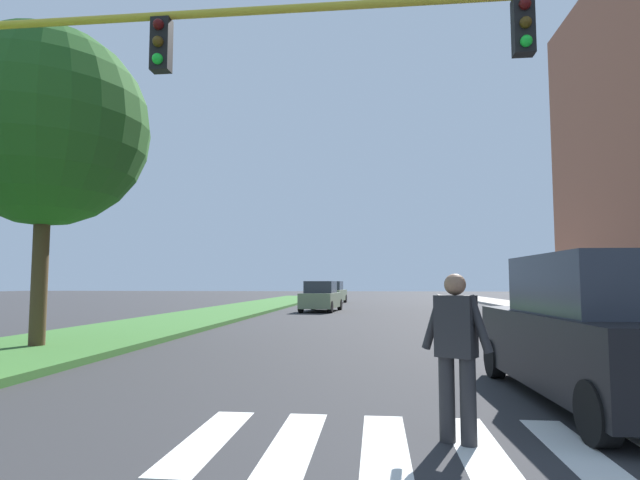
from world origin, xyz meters
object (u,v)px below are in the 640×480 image
(traffic_light_gantry, at_px, (160,92))
(suv_crossing, at_px, (600,333))
(pedestrian_performer, at_px, (456,349))
(sedan_distant, at_px, (332,293))
(tree_mid, at_px, (46,127))
(sedan_midblock, at_px, (321,297))

(traffic_light_gantry, relative_size, suv_crossing, 2.03)
(pedestrian_performer, distance_m, sedan_distant, 35.23)
(suv_crossing, bearing_deg, pedestrian_performer, -138.79)
(pedestrian_performer, relative_size, suv_crossing, 0.36)
(tree_mid, height_order, suv_crossing, tree_mid)
(traffic_light_gantry, bearing_deg, sedan_midblock, 89.85)
(traffic_light_gantry, bearing_deg, tree_mid, 137.69)
(pedestrian_performer, bearing_deg, tree_mid, 145.36)
(pedestrian_performer, height_order, sedan_midblock, pedestrian_performer)
(tree_mid, xyz_separation_m, pedestrian_performer, (8.65, -5.98, -4.39))
(pedestrian_performer, bearing_deg, sedan_midblock, 99.32)
(tree_mid, height_order, sedan_midblock, tree_mid)
(traffic_light_gantry, bearing_deg, suv_crossing, 1.90)
(pedestrian_performer, bearing_deg, traffic_light_gantry, 156.88)
(suv_crossing, distance_m, sedan_midblock, 22.53)
(sedan_midblock, bearing_deg, sedan_distant, 91.80)
(suv_crossing, relative_size, sedan_midblock, 1.09)
(tree_mid, relative_size, pedestrian_performer, 4.49)
(suv_crossing, relative_size, sedan_distant, 1.07)
(traffic_light_gantry, relative_size, sedan_distant, 2.18)
(tree_mid, relative_size, traffic_light_gantry, 0.80)
(pedestrian_performer, height_order, suv_crossing, suv_crossing)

